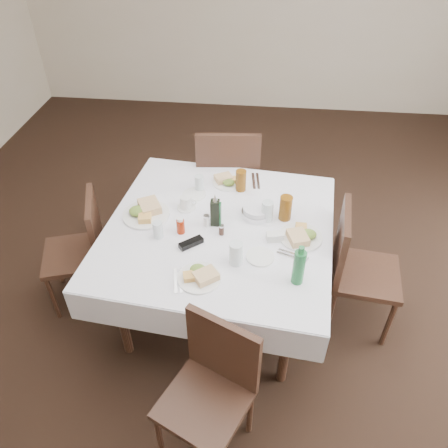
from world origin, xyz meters
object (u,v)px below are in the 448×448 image
Objects in this scene: oil_cruet_green at (217,213)px; ketchup_bottle at (181,226)px; chair_south at (213,382)px; water_s at (236,253)px; coffee_mug at (186,203)px; green_bottle at (299,267)px; chair_north at (228,176)px; water_n at (199,183)px; water_w at (158,230)px; bread_basket at (257,211)px; water_e at (267,211)px; oil_cruet_dark at (215,212)px; chair_east at (354,263)px; dining_table at (219,235)px; chair_west at (84,245)px.

ketchup_bottle is at bearing -152.63° from oil_cruet_green.
chair_south is at bearing -70.14° from ketchup_bottle.
water_s is 0.61m from coffee_mug.
water_s is at bearing 162.68° from green_bottle.
chair_north reaches higher than water_n.
water_w is at bearing 118.87° from chair_south.
oil_cruet_green is 1.46× the size of coffee_mug.
bread_basket is 1.48× the size of coffee_mug.
chair_south is (0.10, -1.77, -0.09)m from chair_north.
oil_cruet_green is (-0.31, -0.07, 0.02)m from water_e.
green_bottle is at bearing -41.17° from oil_cruet_dark.
coffee_mug reaches higher than bread_basket.
green_bottle reaches higher than chair_east.
oil_cruet_green is at bearing 110.68° from dining_table.
oil_cruet_green is at bearing -156.07° from bread_basket.
water_s reaches higher than water_e.
coffee_mug is at bearing 127.78° from water_s.
oil_cruet_green reaches higher than water_n.
water_n is at bearing 129.52° from green_bottle.
coffee_mug is (-0.23, 0.14, -0.04)m from oil_cruet_green.
bread_basket is 0.78× the size of green_bottle.
coffee_mug is at bearing 105.96° from chair_south.
bread_basket is 0.62m from green_bottle.
chair_west is 1.23m from bread_basket.
chair_north is 0.97m from ketchup_bottle.
chair_east is 1.29m from water_w.
oil_cruet_dark is 0.23m from ketchup_bottle.
chair_west is at bearing -179.40° from oil_cruet_dark.
chair_north reaches higher than chair_west.
chair_north reaches higher than coffee_mug.
water_w is at bearing -154.28° from oil_cruet_green.
water_w is 0.56× the size of bread_basket.
dining_table is 1.80× the size of chair_west.
water_n is at bearing 101.11° from chair_south.
dining_table is 11.58× the size of coffee_mug.
water_s is at bearing -19.73° from water_w.
water_w is (-0.44, 0.79, 0.32)m from chair_south.
water_w is at bearing -157.15° from ketchup_bottle.
water_w is at bearing -111.98° from coffee_mug.
ketchup_bottle is at bearing -88.24° from coffee_mug.
chair_west is at bearing -173.88° from bread_basket.
water_s reaches higher than chair_west.
bread_basket is at bearing -30.53° from water_n.
oil_cruet_dark is 0.91× the size of green_bottle.
green_bottle is at bearing -39.28° from coffee_mug.
water_w is at bearing -173.99° from chair_east.
chair_west is 1.00m from oil_cruet_green.
water_e is (0.30, 0.10, 0.14)m from dining_table.
chair_east is 8.32× the size of ketchup_bottle.
green_bottle reaches higher than oil_cruet_dark.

